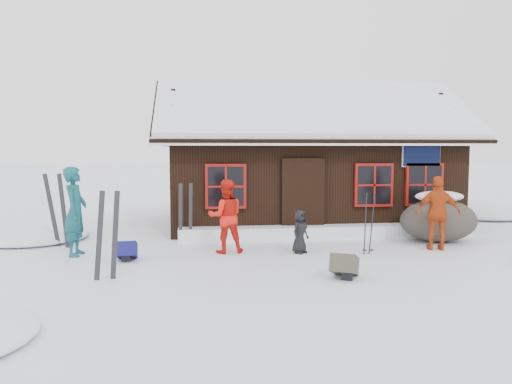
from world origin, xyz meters
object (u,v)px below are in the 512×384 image
Objects in this scene: skier_crouched at (300,232)px; ski_poles at (369,224)px; skier_teal at (75,211)px; backpack_blue at (127,253)px; skier_orange_left at (226,216)px; boulder at (439,219)px; ski_pair_left at (107,237)px; skier_orange_right at (438,213)px; backpack_olive at (344,269)px.

ski_poles is (1.48, -0.25, 0.17)m from skier_crouched.
skier_crouched is at bearing -90.51° from skier_teal.
ski_poles is 2.57× the size of backpack_blue.
skier_orange_left is 0.85× the size of boulder.
skier_teal is at bearing 174.34° from ski_poles.
ski_pair_left reaches higher than skier_crouched.
skier_orange_right is (4.80, -0.31, 0.03)m from skier_orange_left.
backpack_olive is at bearing 124.92° from skier_orange_left.
ski_poles is at bearing -2.75° from backpack_blue.
skier_orange_left reaches higher than backpack_blue.
skier_orange_left reaches higher than ski_pair_left.
ski_poles is at bearing -51.47° from skier_crouched.
skier_orange_left is at bearing 129.02° from skier_crouched.
ski_pair_left reaches higher than boulder.
boulder is 7.99m from ski_pair_left.
ski_pair_left is 4.24m from backpack_olive.
skier_crouched is (1.62, -0.26, -0.34)m from skier_orange_left.
backpack_olive is at bearing -3.16° from ski_pair_left.
skier_crouched is (-3.18, 0.05, -0.37)m from skier_orange_right.
skier_orange_left is 3.02× the size of backpack_blue.
boulder is 2.51m from ski_poles.
skier_crouched is 1.61× the size of backpack_olive.
boulder reaches higher than backpack_blue.
ski_poles is 2.30m from backpack_olive.
backpack_olive is at bearing -120.53° from ski_poles.
boulder is (5.32, 0.65, -0.24)m from skier_orange_left.
skier_orange_left is 1.18× the size of ski_poles.
skier_teal is at bearing -176.40° from boulder.
skier_orange_left reaches higher than skier_crouched.
skier_teal is 8.57m from boulder.
skier_teal is 4.89m from skier_crouched.
ski_poles is 2.33× the size of backpack_olive.
backpack_blue is (-7.40, -1.17, -0.42)m from boulder.
ski_poles is at bearing 166.85° from skier_orange_left.
ski_pair_left is 2.74× the size of backpack_olive.
skier_orange_right is at bearing -1.08° from backpack_blue.
ski_pair_left is (-2.21, -2.01, -0.05)m from skier_orange_left.
skier_crouched is 4.23m from ski_pair_left.
skier_orange_right is at bearing -42.72° from skier_crouched.
ski_pair_left is (-7.53, -2.67, 0.19)m from boulder.
skier_crouched is 0.69× the size of ski_poles.
skier_crouched is 1.51m from ski_poles.
skier_crouched is 0.50× the size of boulder.
skier_orange_left is at bearing 11.69° from skier_orange_right.
skier_orange_right is 1.04× the size of ski_pair_left.
skier_orange_left is at bearing 11.08° from backpack_blue.
backpack_blue is (1.14, -0.63, -0.81)m from skier_teal.
skier_orange_right is 6.92m from backpack_blue.
skier_teal is 2.37m from ski_pair_left.
ski_pair_left is 5.52m from ski_poles.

